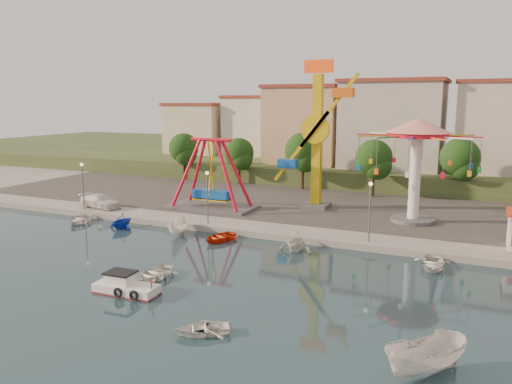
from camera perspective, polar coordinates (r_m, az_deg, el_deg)
The scene contains 31 objects.
ground at distance 35.67m, azimuth -4.72°, elevation -10.41°, with size 200.00×200.00×0.00m, color #142A38.
quay_deck at distance 93.36m, azimuth 14.10°, elevation 2.41°, with size 200.00×100.00×0.60m, color #9E998E.
asphalt_pad at distance 62.47m, azimuth 8.75°, elevation -0.89°, with size 90.00×28.00×0.01m, color #4C4944.
hill_terrace at distance 98.10m, azimuth 14.66°, elevation 3.46°, with size 200.00×60.00×3.00m, color #384C26.
pirate_ship_ride at distance 56.58m, azimuth -5.12°, elevation 1.92°, with size 10.00×5.00×8.00m.
kamikaze_tower at distance 56.24m, azimuth 7.25°, elevation 6.04°, with size 6.45×3.10×16.50m.
wave_swinger at distance 51.88m, azimuth 17.89°, elevation 4.94°, with size 11.60×11.60×10.40m.
lamp_post_0 at distance 59.08m, azimuth -19.15°, elevation 0.47°, with size 0.14×0.14×5.00m, color #59595E.
lamp_post_1 at distance 49.55m, azimuth -5.56°, elevation -0.80°, with size 0.14×0.14×5.00m, color #59595E.
lamp_post_2 at distance 43.94m, azimuth 12.85°, elevation -2.44°, with size 0.14×0.14×5.00m, color #59595E.
tree_0 at distance 78.80m, azimuth -8.27°, elevation 5.00°, with size 4.60×4.60×7.19m.
tree_1 at distance 73.28m, azimuth -1.95°, elevation 4.49°, with size 4.35×4.35×6.80m.
tree_2 at distance 68.96m, azimuth 5.38°, elevation 4.69°, with size 5.02×5.02×7.85m.
tree_3 at distance 65.02m, azimuth 13.32°, elevation 3.80°, with size 4.68×4.68×7.32m.
tree_4 at distance 66.83m, azimuth 22.28°, elevation 3.64°, with size 4.86×4.86×7.60m.
building_0 at distance 90.19m, azimuth -9.18°, elevation 7.83°, with size 9.26×9.53×11.87m, color beige.
building_1 at distance 89.02m, azimuth -0.70°, elevation 6.89°, with size 12.33×9.01×8.63m, color silver.
building_2 at distance 84.78m, azimuth 7.60°, elevation 7.51°, with size 11.95×9.28×11.23m, color tan.
building_3 at distance 78.79m, azimuth 16.60°, elevation 6.23°, with size 12.59×10.50×9.20m, color beige.
building_4 at distance 81.49m, azimuth 26.39°, elevation 5.72°, with size 10.75×9.23×9.24m, color beige.
cabin_motorboat at distance 34.87m, azimuth -14.72°, elevation -10.50°, with size 4.48×1.93×1.55m.
rowboat_a at distance 37.15m, azimuth -11.59°, elevation -9.11°, with size 2.65×3.71×0.77m, color white.
rowboat_b at distance 28.53m, azimuth -6.16°, elevation -15.24°, with size 2.20×3.08×0.64m, color white.
skiff at distance 25.53m, azimuth 18.89°, elevation -17.50°, with size 1.79×4.75×1.84m, color silver.
van at distance 59.82m, azimuth -17.35°, elevation -1.00°, with size 2.15×5.29×1.53m, color white.
moored_boat_0 at distance 55.74m, azimuth -19.50°, elevation -2.94°, with size 2.77×3.87×0.80m, color silver.
moored_boat_1 at distance 52.06m, azimuth -15.13°, elevation -3.19°, with size 2.54×2.94×1.55m, color #1539BD.
moored_boat_2 at distance 48.12m, azimuth -8.88°, elevation -4.04°, with size 1.53×4.06×1.57m, color white.
moored_boat_3 at distance 45.99m, azimuth -4.19°, elevation -5.14°, with size 2.58×3.61×0.75m, color red.
moored_boat_4 at distance 42.91m, azimuth 4.62°, elevation -5.59°, with size 2.85×3.31×1.74m, color silver.
moored_boat_6 at distance 40.85m, azimuth 19.52°, elevation -7.69°, with size 2.70×3.79×0.78m, color silver.
Camera 1 is at (16.36, -29.09, 12.58)m, focal length 35.00 mm.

